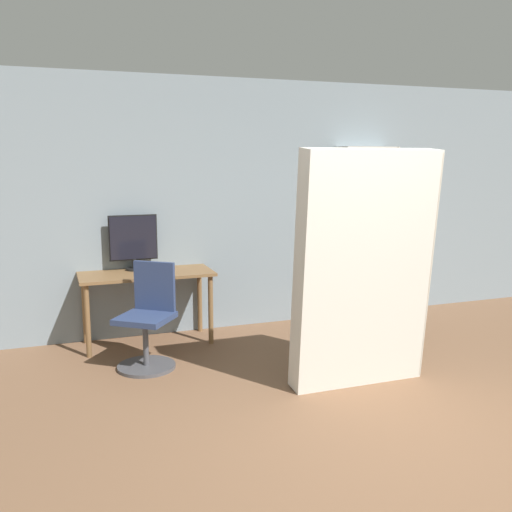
{
  "coord_description": "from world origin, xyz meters",
  "views": [
    {
      "loc": [
        -2.19,
        -2.66,
        1.86
      ],
      "look_at": [
        -0.58,
        1.79,
        1.05
      ],
      "focal_mm": 40.0,
      "sensor_mm": 36.0,
      "label": 1
    }
  ],
  "objects": [
    {
      "name": "desk",
      "position": [
        -1.32,
        2.96,
        0.63
      ],
      "size": [
        1.32,
        0.57,
        0.73
      ],
      "color": "brown",
      "rests_on": "ground"
    },
    {
      "name": "wall_back",
      "position": [
        0.0,
        3.28,
        1.35
      ],
      "size": [
        8.0,
        0.06,
        2.7
      ],
      "color": "gray",
      "rests_on": "ground"
    },
    {
      "name": "bookshelf",
      "position": [
        1.16,
        3.13,
        0.95
      ],
      "size": [
        0.67,
        0.3,
        1.99
      ],
      "color": "beige",
      "rests_on": "ground"
    },
    {
      "name": "mattress_near",
      "position": [
        0.17,
        1.27,
        0.97
      ],
      "size": [
        1.15,
        0.37,
        1.94
      ],
      "color": "silver",
      "rests_on": "ground"
    },
    {
      "name": "monitor",
      "position": [
        -1.41,
        3.14,
        1.05
      ],
      "size": [
        0.49,
        0.18,
        0.56
      ],
      "color": "black",
      "rests_on": "desk"
    },
    {
      "name": "ground_plane",
      "position": [
        0.0,
        0.0,
        0.0
      ],
      "size": [
        16.0,
        16.0,
        0.0
      ],
      "primitive_type": "plane",
      "color": "brown"
    },
    {
      "name": "office_chair",
      "position": [
        -1.42,
        2.31,
        0.38
      ],
      "size": [
        0.62,
        0.62,
        0.94
      ],
      "color": "#4C4C51",
      "rests_on": "ground"
    }
  ]
}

